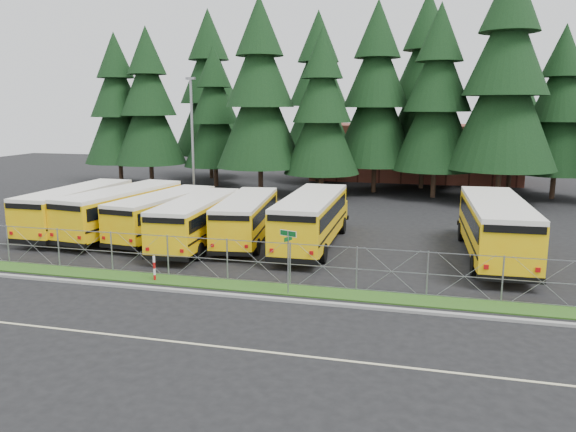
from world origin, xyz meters
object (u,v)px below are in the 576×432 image
object	(u,v)px
bus_1	(126,212)
bus_4	(248,219)
bus_east	(494,229)
light_standard	(193,139)
bus_5	(313,221)
bus_0	(81,210)
bus_2	(167,216)
bus_3	(199,222)
street_sign	(288,248)
striped_bollard	(154,269)

from	to	relation	value
bus_1	bus_4	distance (m)	8.02
bus_4	bus_east	size ratio (longest dim) A/B	0.85
bus_4	light_standard	world-z (taller)	light_standard
bus_4	bus_5	size ratio (longest dim) A/B	0.90
bus_0	bus_4	world-z (taller)	bus_0
bus_4	light_standard	size ratio (longest dim) A/B	1.03
bus_5	light_standard	distance (m)	15.23
bus_2	bus_5	xyz separation A→B (m)	(9.19, -0.01, 0.16)
bus_4	bus_0	bearing A→B (deg)	173.65
bus_3	street_sign	bearing A→B (deg)	-47.69
bus_east	striped_bollard	world-z (taller)	bus_east
bus_east	bus_3	bearing A→B (deg)	-178.30
bus_0	bus_east	size ratio (longest dim) A/B	0.91
bus_3	bus_east	size ratio (longest dim) A/B	0.87
light_standard	bus_2	bearing A→B (deg)	-76.38
bus_1	bus_5	xyz separation A→B (m)	(12.00, -0.05, 0.04)
bus_0	bus_2	distance (m)	6.03
bus_1	bus_5	distance (m)	12.00
bus_1	bus_5	world-z (taller)	bus_5
bus_5	striped_bollard	bearing A→B (deg)	-125.50
striped_bollard	light_standard	xyz separation A→B (m)	(-5.70, 17.53, 4.90)
bus_2	light_standard	distance (m)	10.36
bus_1	bus_east	size ratio (longest dim) A/B	0.92
striped_bollard	light_standard	size ratio (longest dim) A/B	0.12
bus_1	street_sign	world-z (taller)	bus_1
bus_0	bus_2	xyz separation A→B (m)	(6.03, 0.02, -0.09)
bus_2	bus_4	distance (m)	5.21
light_standard	bus_0	bearing A→B (deg)	-112.28
bus_1	bus_2	size ratio (longest dim) A/B	1.08
bus_2	light_standard	xyz separation A→B (m)	(-2.24, 9.23, 4.14)
bus_2	striped_bollard	bearing A→B (deg)	-60.47
bus_4	bus_2	bearing A→B (deg)	174.29
bus_east	street_sign	distance (m)	12.25
bus_4	bus_east	world-z (taller)	bus_east
bus_5	street_sign	xyz separation A→B (m)	(0.73, -8.50, 0.51)
bus_0	bus_1	xyz separation A→B (m)	(3.21, 0.06, 0.02)
striped_bollard	bus_0	bearing A→B (deg)	138.91
bus_5	bus_3	bearing A→B (deg)	-168.54
bus_east	street_sign	world-z (taller)	bus_east
bus_2	bus_5	bearing A→B (deg)	6.80
bus_3	striped_bollard	size ratio (longest dim) A/B	8.88
bus_1	light_standard	bearing A→B (deg)	94.19
bus_3	bus_4	xyz separation A→B (m)	(2.46, 1.54, -0.03)
striped_bollard	light_standard	bearing A→B (deg)	108.01
bus_5	light_standard	bearing A→B (deg)	140.18
bus_0	bus_2	world-z (taller)	bus_0
bus_5	bus_2	bearing A→B (deg)	179.08
bus_3	street_sign	world-z (taller)	street_sign
light_standard	striped_bollard	bearing A→B (deg)	-71.99
bus_2	light_standard	size ratio (longest dim) A/B	1.03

